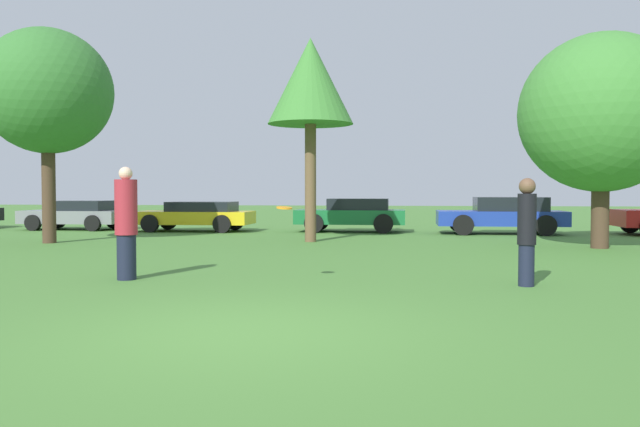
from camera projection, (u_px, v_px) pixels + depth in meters
ground_plane at (245, 332)px, 6.79m from camera, size 120.00×120.00×0.00m
person_thrower at (126, 223)px, 10.77m from camera, size 0.38×0.38×1.92m
person_catcher at (527, 229)px, 10.03m from camera, size 0.29×0.29×1.72m
frisbee at (284, 208)px, 10.32m from camera, size 0.26×0.26×0.06m
tree_0 at (47, 92)px, 18.31m from camera, size 3.71×3.71×6.20m
tree_1 at (310, 83)px, 18.78m from camera, size 2.55×2.55×6.05m
tree_2 at (602, 113)px, 16.63m from camera, size 4.26×4.26×5.65m
parked_car_grey at (76, 214)px, 24.88m from camera, size 3.90×2.00×1.14m
parked_car_yellow at (196, 215)px, 23.88m from camera, size 4.38×2.04×1.11m
parked_car_green at (352, 214)px, 23.52m from camera, size 4.04×1.89×1.24m
parked_car_blue at (503, 214)px, 22.34m from camera, size 4.40×1.98×1.30m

